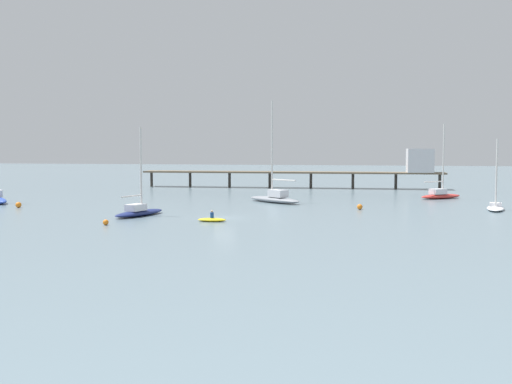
{
  "coord_description": "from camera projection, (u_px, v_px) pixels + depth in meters",
  "views": [
    {
      "loc": [
        15.77,
        -60.85,
        7.27
      ],
      "look_at": [
        0.0,
        17.05,
        1.5
      ],
      "focal_mm": 42.37,
      "sensor_mm": 36.0,
      "label": 1
    }
  ],
  "objects": [
    {
      "name": "sailboat_gray",
      "position": [
        275.0,
        197.0,
        80.74
      ],
      "size": [
        8.72,
        7.61,
        13.58
      ],
      "color": "gray",
      "rests_on": "ground_plane"
    },
    {
      "name": "dinghy_yellow",
      "position": [
        212.0,
        219.0,
        59.95
      ],
      "size": [
        2.9,
        1.41,
        1.14
      ],
      "color": "yellow",
      "rests_on": "ground_plane"
    },
    {
      "name": "pier",
      "position": [
        360.0,
        166.0,
        108.5
      ],
      "size": [
        55.15,
        6.38,
        7.2
      ],
      "color": "brown",
      "rests_on": "ground_plane"
    },
    {
      "name": "mooring_buoy_far",
      "position": [
        18.0,
        205.0,
        73.83
      ],
      "size": [
        0.7,
        0.7,
        0.7
      ],
      "primitive_type": "sphere",
      "color": "orange",
      "rests_on": "ground_plane"
    },
    {
      "name": "sailboat_white",
      "position": [
        496.0,
        206.0,
        71.05
      ],
      "size": [
        3.05,
        6.66,
        8.36
      ],
      "color": "white",
      "rests_on": "ground_plane"
    },
    {
      "name": "mooring_buoy_inner",
      "position": [
        106.0,
        222.0,
        57.11
      ],
      "size": [
        0.54,
        0.54,
        0.54
      ],
      "primitive_type": "sphere",
      "color": "orange",
      "rests_on": "ground_plane"
    },
    {
      "name": "mooring_buoy_outer",
      "position": [
        360.0,
        207.0,
        71.63
      ],
      "size": [
        0.66,
        0.66,
        0.66
      ],
      "primitive_type": "sphere",
      "color": "orange",
      "rests_on": "ground_plane"
    },
    {
      "name": "ground_plane",
      "position": [
        224.0,
        218.0,
        63.14
      ],
      "size": [
        400.0,
        400.0,
        0.0
      ],
      "primitive_type": "plane",
      "color": "slate"
    },
    {
      "name": "sailboat_navy",
      "position": [
        139.0,
        210.0,
        64.87
      ],
      "size": [
        4.05,
        7.88,
        9.55
      ],
      "color": "navy",
      "rests_on": "ground_plane"
    },
    {
      "name": "sailboat_red",
      "position": [
        440.0,
        194.0,
        87.05
      ],
      "size": [
        6.86,
        6.07,
        10.77
      ],
      "color": "red",
      "rests_on": "ground_plane"
    }
  ]
}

